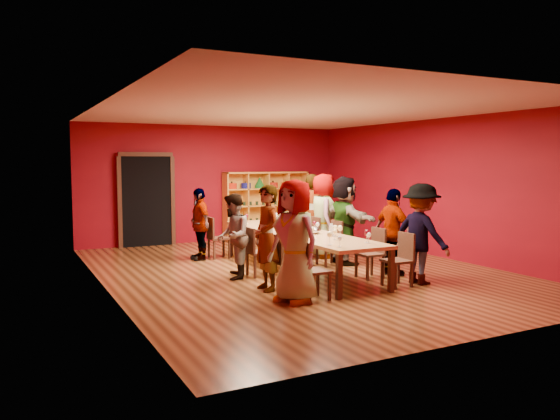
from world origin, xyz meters
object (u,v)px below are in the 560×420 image
object	(u,v)px
chair_person_right_1	(374,250)
chair_person_left_2	(256,249)
tasting_table	(298,234)
chair_person_right_4	(298,232)
chair_person_left_1	(283,258)
person_left_0	(294,241)
chair_person_right_2	(332,240)
person_right_2	(345,220)
person_right_1	(393,232)
person_left_1	(267,238)
chair_person_right_0	(401,257)
person_left_4	(200,224)
person_left_2	(233,236)
chair_person_left_4	(215,235)
person_right_4	(313,214)
wine_bottle	(266,217)
person_right_0	(421,234)
chair_person_right_3	(311,235)
shelving_unit	(266,202)
person_right_3	(323,216)
spittoon_bowl	(314,230)
chair_person_left_0	(309,267)

from	to	relation	value
chair_person_right_1	chair_person_left_2	bearing A→B (deg)	149.55
tasting_table	chair_person_right_4	distance (m)	1.86
chair_person_right_4	chair_person_right_1	bearing A→B (deg)	-90.00
chair_person_left_1	chair_person_left_2	xyz separation A→B (m)	(0.00, 1.07, 0.00)
person_left_0	chair_person_right_1	bearing A→B (deg)	94.49
chair_person_right_2	person_right_2	size ratio (longest dim) A/B	0.50
chair_person_left_1	person_right_1	bearing A→B (deg)	0.03
person_left_1	chair_person_right_0	size ratio (longest dim) A/B	1.91
person_left_4	tasting_table	bearing A→B (deg)	31.26
chair_person_right_0	chair_person_right_1	distance (m)	0.75
chair_person_left_2	chair_person_right_4	bearing A→B (deg)	42.85
person_left_2	chair_person_left_4	xyz separation A→B (m)	(0.44, 2.08, -0.26)
chair_person_right_0	person_right_4	world-z (taller)	person_right_4
wine_bottle	chair_person_right_1	bearing A→B (deg)	-76.03
chair_person_right_0	person_right_0	world-z (taller)	person_right_0
person_right_0	chair_person_right_3	distance (m)	3.01
person_right_1	wine_bottle	size ratio (longest dim) A/B	5.28
person_left_0	chair_person_left_2	distance (m)	1.98
person_left_0	chair_person_left_4	size ratio (longest dim) A/B	2.03
person_left_4	person_left_0	bearing A→B (deg)	0.45
person_right_2	person_right_0	bearing A→B (deg)	-171.69
person_left_1	chair_person_right_4	size ratio (longest dim) A/B	1.91
chair_person_left_4	person_right_4	world-z (taller)	person_right_4
chair_person_left_4	person_right_4	bearing A→B (deg)	-9.94
chair_person_left_2	person_right_0	size ratio (longest dim) A/B	0.52
person_left_0	person_right_0	distance (m)	2.50
shelving_unit	chair_person_left_1	bearing A→B (deg)	-112.89
person_right_3	person_left_2	bearing A→B (deg)	135.33
chair_person_left_2	spittoon_bowl	xyz separation A→B (m)	(1.04, -0.30, 0.32)
chair_person_left_0	person_right_4	size ratio (longest dim) A/B	0.50
chair_person_right_1	chair_person_right_3	size ratio (longest dim) A/B	1.00
chair_person_right_3	person_right_2	bearing A→B (deg)	-70.76
person_left_1	person_left_0	bearing A→B (deg)	3.34
chair_person_right_4	shelving_unit	bearing A→B (deg)	79.80
chair_person_right_4	spittoon_bowl	xyz separation A→B (m)	(-0.78, -1.99, 0.32)
chair_person_left_0	chair_person_right_1	bearing A→B (deg)	25.16
person_left_4	person_right_1	xyz separation A→B (m)	(2.60, -3.14, 0.03)
person_left_1	tasting_table	bearing A→B (deg)	134.49
chair_person_left_4	chair_person_right_0	bearing A→B (deg)	-64.95
tasting_table	chair_person_right_2	world-z (taller)	chair_person_right_2
wine_bottle	spittoon_bowl	bearing A→B (deg)	-91.40
tasting_table	spittoon_bowl	world-z (taller)	spittoon_bowl
spittoon_bowl	chair_person_left_1	bearing A→B (deg)	-143.33
person_left_4	person_right_0	bearing A→B (deg)	32.68
shelving_unit	person_right_1	size ratio (longest dim) A/B	1.51
chair_person_left_1	wine_bottle	size ratio (longest dim) A/B	2.96
chair_person_left_0	chair_person_right_4	size ratio (longest dim) A/B	1.00
chair_person_left_0	chair_person_left_4	distance (m)	4.00
person_left_4	chair_person_right_3	size ratio (longest dim) A/B	1.71
chair_person_right_3	person_right_4	size ratio (longest dim) A/B	0.50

